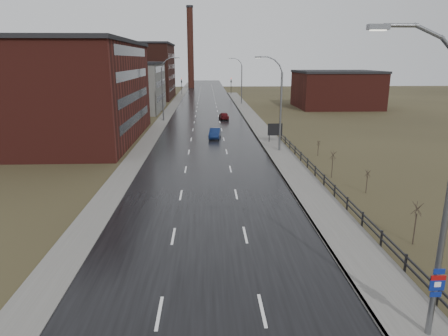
{
  "coord_description": "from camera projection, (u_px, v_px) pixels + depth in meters",
  "views": [
    {
      "loc": [
        -0.1,
        -11.51,
        10.93
      ],
      "look_at": [
        1.18,
        17.61,
        3.0
      ],
      "focal_mm": 32.0,
      "sensor_mm": 36.0,
      "label": 1
    }
  ],
  "objects": [
    {
      "name": "shrub_f",
      "position": [
        318.0,
        148.0,
        46.64
      ],
      "size": [
        0.44,
        0.46,
        1.82
      ],
      "color": "#382D23",
      "rests_on": "ground"
    },
    {
      "name": "car_near",
      "position": [
        215.0,
        134.0,
        57.17
      ],
      "size": [
        1.92,
        4.38,
        1.4
      ],
      "primitive_type": "imported",
      "rotation": [
        0.0,
        0.0,
        -0.11
      ],
      "color": "#0E1D47",
      "rests_on": "ground"
    },
    {
      "name": "warehouse_near",
      "position": [
        54.0,
        91.0,
        54.68
      ],
      "size": [
        22.44,
        28.56,
        13.5
      ],
      "color": "#471914",
      "rests_on": "ground"
    },
    {
      "name": "warehouse_far",
      "position": [
        127.0,
        71.0,
        115.07
      ],
      "size": [
        26.52,
        24.48,
        15.5
      ],
      "color": "#331611",
      "rests_on": "ground"
    },
    {
      "name": "shrub_c",
      "position": [
        416.0,
        222.0,
        24.06
      ],
      "size": [
        0.64,
        0.68,
        2.72
      ],
      "color": "#382D23",
      "rests_on": "ground"
    },
    {
      "name": "streetlight_right_mid",
      "position": [
        278.0,
        104.0,
        47.5
      ],
      "size": [
        3.36,
        0.28,
        11.35
      ],
      "color": "slate",
      "rests_on": "ground"
    },
    {
      "name": "sidewalk_right",
      "position": [
        279.0,
        153.0,
        48.05
      ],
      "size": [
        3.2,
        180.0,
        0.18
      ],
      "primitive_type": "cube",
      "color": "#595651",
      "rests_on": "ground"
    },
    {
      "name": "building_right",
      "position": [
        336.0,
        89.0,
        93.19
      ],
      "size": [
        18.36,
        16.32,
        8.5
      ],
      "color": "#471914",
      "rests_on": "ground"
    },
    {
      "name": "shrub_d",
      "position": [
        367.0,
        181.0,
        33.52
      ],
      "size": [
        0.49,
        0.51,
        2.05
      ],
      "color": "#382D23",
      "rests_on": "ground"
    },
    {
      "name": "smokestack",
      "position": [
        190.0,
        47.0,
        154.24
      ],
      "size": [
        2.7,
        2.7,
        30.7
      ],
      "color": "#331611",
      "rests_on": "ground"
    },
    {
      "name": "streetlight_main",
      "position": [
        440.0,
        197.0,
        14.66
      ],
      "size": [
        3.91,
        0.29,
        12.11
      ],
      "color": "slate",
      "rests_on": "ground"
    },
    {
      "name": "traffic_light_left",
      "position": [
        181.0,
        80.0,
        128.1
      ],
      "size": [
        0.58,
        2.73,
        5.3
      ],
      "color": "black",
      "rests_on": "ground"
    },
    {
      "name": "traffic_light_right",
      "position": [
        231.0,
        80.0,
        128.78
      ],
      "size": [
        0.58,
        2.73,
        5.3
      ],
      "color": "black",
      "rests_on": "ground"
    },
    {
      "name": "warehouse_mid",
      "position": [
        124.0,
        87.0,
        87.02
      ],
      "size": [
        16.32,
        20.4,
        10.5
      ],
      "color": "slate",
      "rests_on": "ground"
    },
    {
      "name": "streetlight_right_far",
      "position": [
        240.0,
        81.0,
        99.56
      ],
      "size": [
        3.36,
        0.28,
        11.35
      ],
      "color": "slate",
      "rests_on": "ground"
    },
    {
      "name": "road",
      "position": [
        207.0,
        122.0,
        71.8
      ],
      "size": [
        14.0,
        300.0,
        0.06
      ],
      "primitive_type": "cube",
      "color": "black",
      "rests_on": "ground"
    },
    {
      "name": "guardrail",
      "position": [
        337.0,
        192.0,
        31.87
      ],
      "size": [
        0.1,
        53.05,
        1.1
      ],
      "color": "black",
      "rests_on": "ground"
    },
    {
      "name": "car_far",
      "position": [
        224.0,
        116.0,
        75.14
      ],
      "size": [
        1.95,
        4.17,
        1.38
      ],
      "primitive_type": "imported",
      "rotation": [
        0.0,
        0.0,
        3.22
      ],
      "color": "#4A0C10",
      "rests_on": "ground"
    },
    {
      "name": "streetlight_left",
      "position": [
        164.0,
        89.0,
        71.88
      ],
      "size": [
        3.36,
        0.28,
        11.35
      ],
      "color": "slate",
      "rests_on": "ground"
    },
    {
      "name": "sidewalk_left",
      "position": [
        161.0,
        122.0,
        71.45
      ],
      "size": [
        2.4,
        260.0,
        0.12
      ],
      "primitive_type": "cube",
      "color": "#595651",
      "rests_on": "ground"
    },
    {
      "name": "billboard",
      "position": [
        275.0,
        130.0,
        53.65
      ],
      "size": [
        1.98,
        0.17,
        2.68
      ],
      "color": "black",
      "rests_on": "ground"
    },
    {
      "name": "shrub_e",
      "position": [
        332.0,
        164.0,
        37.9
      ],
      "size": [
        0.61,
        0.65,
        2.6
      ],
      "color": "#382D23",
      "rests_on": "ground"
    },
    {
      "name": "curb_right",
      "position": [
        267.0,
        153.0,
        47.99
      ],
      "size": [
        0.16,
        180.0,
        0.18
      ],
      "primitive_type": "cube",
      "color": "slate",
      "rests_on": "ground"
    }
  ]
}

